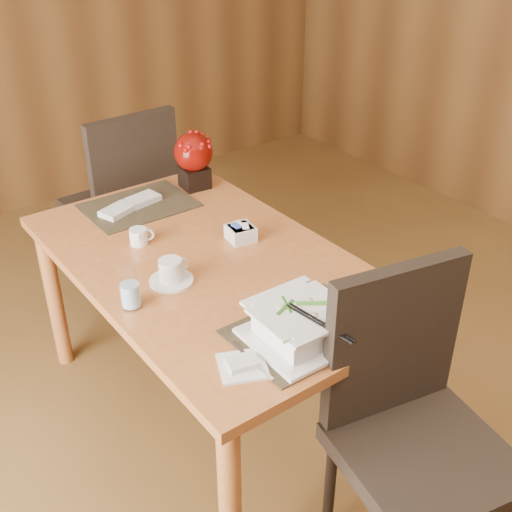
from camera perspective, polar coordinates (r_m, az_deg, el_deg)
ground at (r=2.52m, az=4.46°, el=-20.96°), size 6.00×6.00×0.00m
dining_table at (r=2.43m, az=-4.13°, el=-2.21°), size 0.90×1.50×0.75m
placemat_near at (r=2.01m, az=4.39°, el=-6.65°), size 0.45×0.33×0.01m
placemat_far at (r=2.81m, az=-10.35°, el=4.44°), size 0.45×0.33×0.01m
soup_setting at (r=1.94m, az=3.91°, el=-6.12°), size 0.30×0.30×0.12m
coffee_cup at (r=2.24m, az=-7.58°, el=-1.48°), size 0.15×0.15×0.09m
water_glass at (r=2.12m, az=-11.18°, el=-2.62°), size 0.07×0.07×0.16m
creamer_jug at (r=2.50m, az=-10.41°, el=1.70°), size 0.12×0.12×0.06m
sugar_caddy at (r=2.49m, az=-1.37°, el=2.04°), size 0.11×0.11×0.06m
berry_decor at (r=2.90m, az=-5.57°, el=8.74°), size 0.17×0.17×0.26m
napkins_far at (r=2.79m, az=-10.96°, el=4.55°), size 0.30×0.17×0.03m
bread_plate at (r=1.88m, az=-1.21°, el=-9.77°), size 0.18×0.18×0.01m
near_chair at (r=2.04m, az=13.60°, el=-13.45°), size 0.56×0.57×1.03m
far_chair at (r=3.32m, az=-11.48°, el=5.27°), size 0.49×0.50×1.03m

